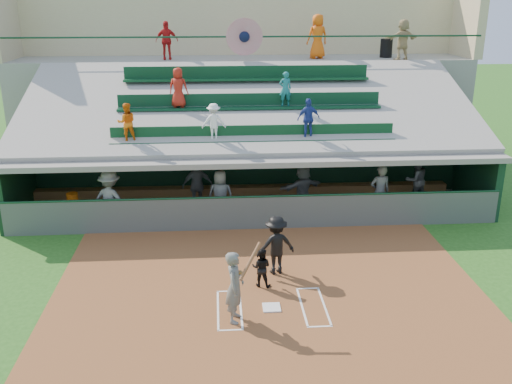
{
  "coord_description": "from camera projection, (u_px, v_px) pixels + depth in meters",
  "views": [
    {
      "loc": [
        -1.25,
        -12.1,
        7.22
      ],
      "look_at": [
        -0.13,
        3.5,
        1.8
      ],
      "focal_mm": 40.0,
      "sensor_mm": 36.0,
      "label": 1
    }
  ],
  "objects": [
    {
      "name": "concourse_staff_a",
      "position": [
        167.0,
        41.0,
        24.01
      ],
      "size": [
        0.95,
        0.43,
        1.6
      ],
      "primitive_type": "imported",
      "rotation": [
        0.0,
        0.0,
        3.18
      ],
      "color": "red",
      "rests_on": "concourse_slab"
    },
    {
      "name": "batter_at_plate",
      "position": [
        235.0,
        286.0,
        13.05
      ],
      "size": [
        0.89,
        0.77,
        1.95
      ],
      "color": "#555853",
      "rests_on": "dirt_slab"
    },
    {
      "name": "dugout_player_e",
      "position": [
        380.0,
        192.0,
        19.08
      ],
      "size": [
        0.71,
        0.49,
        1.86
      ],
      "primitive_type": "imported",
      "rotation": [
        0.0,
        0.0,
        3.22
      ],
      "color": "#52544F",
      "rests_on": "dugout_floor"
    },
    {
      "name": "concourse_staff_c",
      "position": [
        403.0,
        39.0,
        24.05
      ],
      "size": [
        1.64,
        0.93,
        1.68
      ],
      "primitive_type": "imported",
      "rotation": [
        0.0,
        0.0,
        3.44
      ],
      "color": "tan",
      "rests_on": "concourse_slab"
    },
    {
      "name": "batters_box_chalk",
      "position": [
        272.0,
        308.0,
        13.84
      ],
      "size": [
        2.65,
        1.85,
        0.01
      ],
      "color": "white",
      "rests_on": "dirt_slab"
    },
    {
      "name": "dugout_floor",
      "position": [
        253.0,
        209.0,
        20.21
      ],
      "size": [
        16.0,
        3.5,
        0.04
      ],
      "primitive_type": "cube",
      "color": "gray",
      "rests_on": "ground"
    },
    {
      "name": "dugout_player_b",
      "position": [
        197.0,
        185.0,
        19.82
      ],
      "size": [
        1.13,
        0.64,
        1.81
      ],
      "primitive_type": "imported",
      "rotation": [
        0.0,
        0.0,
        3.33
      ],
      "color": "#51534F",
      "rests_on": "dugout_floor"
    },
    {
      "name": "home_umpire",
      "position": [
        276.0,
        245.0,
        15.36
      ],
      "size": [
        1.17,
        0.84,
        1.64
      ],
      "primitive_type": "imported",
      "rotation": [
        0.0,
        0.0,
        3.38
      ],
      "color": "black",
      "rests_on": "dirt_slab"
    },
    {
      "name": "dugout_player_c",
      "position": [
        221.0,
        196.0,
        18.93
      ],
      "size": [
        0.91,
        0.65,
        1.74
      ],
      "primitive_type": "imported",
      "rotation": [
        0.0,
        0.0,
        3.02
      ],
      "color": "#61635D",
      "rests_on": "dugout_floor"
    },
    {
      "name": "grandstand",
      "position": [
        247.0,
        125.0,
        23.02
      ],
      "size": [
        20.4,
        10.4,
        7.8
      ],
      "color": "#525853",
      "rests_on": "ground"
    },
    {
      "name": "dirt_slab",
      "position": [
        270.0,
        298.0,
        14.32
      ],
      "size": [
        11.0,
        9.0,
        0.02
      ],
      "primitive_type": "cube",
      "color": "brown",
      "rests_on": "ground"
    },
    {
      "name": "dugout_player_a",
      "position": [
        111.0,
        200.0,
        18.28
      ],
      "size": [
        1.42,
        1.1,
        1.93
      ],
      "primitive_type": "imported",
      "rotation": [
        0.0,
        0.0,
        2.79
      ],
      "color": "#5E615C",
      "rests_on": "dugout_floor"
    },
    {
      "name": "white_table",
      "position": [
        74.0,
        213.0,
        18.95
      ],
      "size": [
        0.81,
        0.68,
        0.62
      ],
      "primitive_type": "cube",
      "rotation": [
        0.0,
        0.0,
        -0.22
      ],
      "color": "white",
      "rests_on": "dugout_floor"
    },
    {
      "name": "trash_bin",
      "position": [
        386.0,
        48.0,
        25.11
      ],
      "size": [
        0.53,
        0.53,
        0.8
      ],
      "primitive_type": "cylinder",
      "color": "black",
      "rests_on": "concourse_slab"
    },
    {
      "name": "concourse_staff_b",
      "position": [
        317.0,
        36.0,
        24.49
      ],
      "size": [
        1.03,
        0.8,
        1.87
      ],
      "primitive_type": "imported",
      "rotation": [
        0.0,
        0.0,
        3.38
      ],
      "color": "#E95C0D",
      "rests_on": "concourse_slab"
    },
    {
      "name": "water_cooler",
      "position": [
        72.0,
        199.0,
        18.81
      ],
      "size": [
        0.38,
        0.38,
        0.38
      ],
      "primitive_type": "cylinder",
      "color": "#E15D0D",
      "rests_on": "white_table"
    },
    {
      "name": "dugout_player_d",
      "position": [
        303.0,
        189.0,
        19.59
      ],
      "size": [
        1.69,
        1.1,
        1.74
      ],
      "primitive_type": "imported",
      "rotation": [
        0.0,
        0.0,
        3.54
      ],
      "color": "#525450",
      "rests_on": "dugout_floor"
    },
    {
      "name": "catcher",
      "position": [
        261.0,
        267.0,
        14.74
      ],
      "size": [
        0.6,
        0.52,
        1.05
      ],
      "primitive_type": "imported",
      "rotation": [
        0.0,
        0.0,
        2.87
      ],
      "color": "black",
      "rests_on": "dirt_slab"
    },
    {
      "name": "home_plate",
      "position": [
        272.0,
        307.0,
        13.84
      ],
      "size": [
        0.43,
        0.43,
        0.03
      ],
      "primitive_type": "cube",
      "color": "white",
      "rests_on": "dirt_slab"
    },
    {
      "name": "dugout_bench",
      "position": [
        244.0,
        192.0,
        21.22
      ],
      "size": [
        15.25,
        0.64,
        0.46
      ],
      "primitive_type": "cube",
      "rotation": [
        0.0,
        0.0,
        -0.01
      ],
      "color": "olive",
      "rests_on": "dugout_floor"
    },
    {
      "name": "concourse_slab",
      "position": [
        243.0,
        110.0,
        25.82
      ],
      "size": [
        20.0,
        3.0,
        4.6
      ],
      "primitive_type": "cube",
      "color": "gray",
      "rests_on": "ground"
    },
    {
      "name": "ground",
      "position": [
        272.0,
        309.0,
        13.85
      ],
      "size": [
        100.0,
        100.0,
        0.0
      ],
      "primitive_type": "plane",
      "color": "#235518",
      "rests_on": "ground"
    },
    {
      "name": "dugout_player_f",
      "position": [
        416.0,
        180.0,
        20.51
      ],
      "size": [
        0.98,
        0.84,
        1.76
      ],
      "primitive_type": "imported",
      "rotation": [
        0.0,
        0.0,
        3.36
      ],
      "color": "#50524E",
      "rests_on": "dugout_floor"
    }
  ]
}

